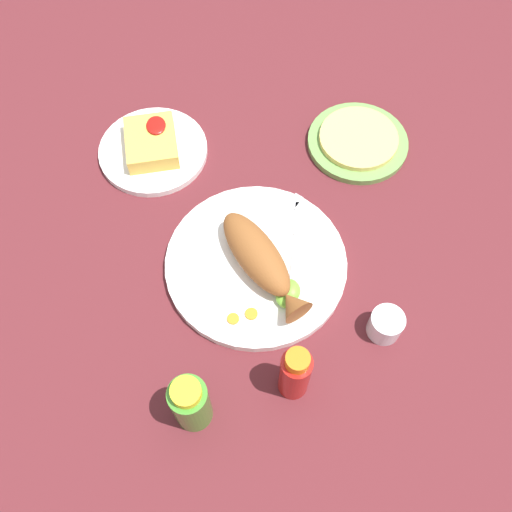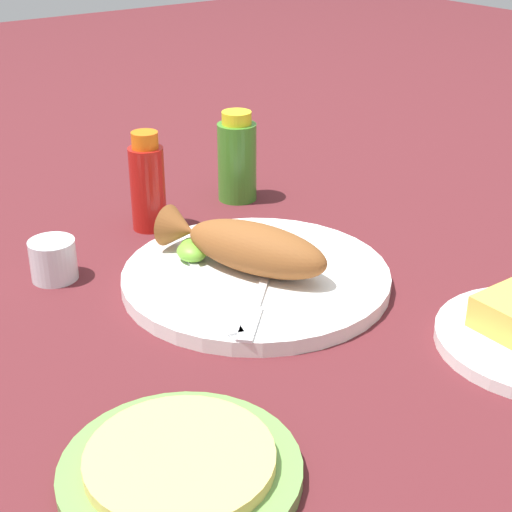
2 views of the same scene
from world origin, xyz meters
The scene contains 14 objects.
ground_plane centered at (0.00, 0.00, 0.00)m, with size 4.00×4.00×0.00m, color #561E23.
main_plate centered at (0.00, 0.00, 0.01)m, with size 0.32×0.32×0.02m, color white.
fried_fish centered at (-0.01, -0.01, 0.05)m, with size 0.23×0.14×0.06m.
fork_near centered at (0.07, -0.05, 0.02)m, with size 0.14×0.14×0.00m.
fork_far centered at (0.03, -0.08, 0.02)m, with size 0.18×0.07×0.00m.
carrot_slice_near centered at (-0.10, 0.06, 0.02)m, with size 0.02×0.02×0.00m, color orange.
carrot_slice_mid centered at (-0.10, 0.03, 0.02)m, with size 0.02×0.02×0.00m, color orange.
lime_wedge_main centered at (-0.08, -0.04, 0.03)m, with size 0.04×0.03×0.02m, color #6BB233.
lime_wedge_side centered at (-0.07, -0.05, 0.03)m, with size 0.04×0.04×0.02m, color #6BB233.
hot_sauce_bottle_red centered at (-0.22, -0.02, 0.07)m, with size 0.05×0.05×0.14m.
hot_sauce_bottle_green centered at (-0.24, 0.14, 0.06)m, with size 0.06×0.06×0.14m.
salt_cup centered at (-0.16, -0.19, 0.02)m, with size 0.06×0.06×0.05m.
tortilla_plate centered at (0.24, -0.25, 0.01)m, with size 0.20×0.20×0.01m, color #6B9E4C.
tortilla_stack centered at (0.24, -0.25, 0.02)m, with size 0.16×0.16×0.01m, color #E0C666.
Camera 2 is at (0.68, -0.50, 0.45)m, focal length 55.00 mm.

